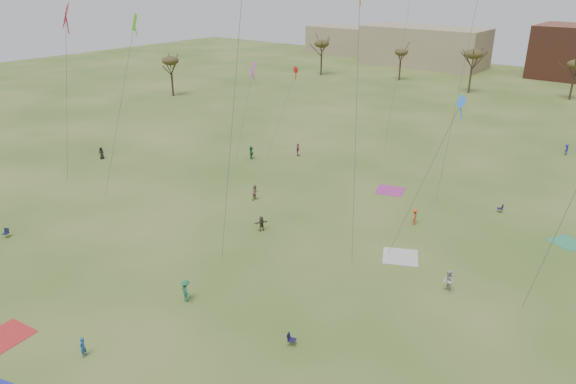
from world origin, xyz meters
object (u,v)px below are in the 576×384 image
Objects in this scene: camp_chair_right at (500,210)px; camp_chair_left at (6,235)px; flyer_near_right at (83,347)px; flyer_near_center at (186,291)px; camp_chair_center at (292,342)px.

camp_chair_left is at bearing -73.09° from camp_chair_right.
camp_chair_right is (13.92, 39.37, -0.47)m from flyer_near_right.
flyer_near_center is at bearing 147.62° from flyer_near_right.
camp_chair_right is at bearing 131.65° from flyer_near_right.
flyer_near_center reaches higher than camp_chair_center.
camp_chair_center is (9.41, 0.87, -0.65)m from flyer_near_center.
flyer_near_center is at bearing 76.10° from camp_chair_center.
camp_chair_left is 48.92m from camp_chair_right.
camp_chair_left is at bearing 24.40° from flyer_near_center.
flyer_near_center is 8.36m from flyer_near_right.
flyer_near_center is at bearing -18.42° from camp_chair_left.
flyer_near_center is 9.47m from camp_chair_center.
camp_chair_center is at bearing -159.62° from flyer_near_center.
flyer_near_right is 1.67× the size of camp_chair_left.
camp_chair_left and camp_chair_center have the same top height.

